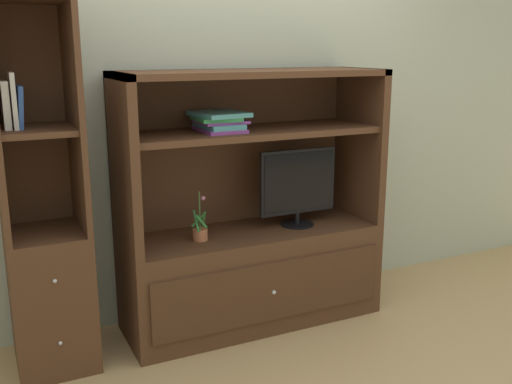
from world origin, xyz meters
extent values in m
plane|color=tan|center=(0.00, 0.00, 0.00)|extent=(8.00, 8.00, 0.00)
cube|color=#ADB29E|center=(0.00, 0.75, 1.40)|extent=(6.00, 0.10, 2.80)
cube|color=#4C2D1C|center=(0.00, 0.40, 0.29)|extent=(1.57, 0.52, 0.58)
cube|color=#462A19|center=(0.00, 0.13, 0.29)|extent=(1.44, 0.02, 0.35)
sphere|color=silver|center=(0.00, 0.11, 0.29)|extent=(0.02, 0.02, 0.02)
cube|color=#4C2D1C|center=(-0.76, 0.40, 1.06)|extent=(0.05, 0.52, 0.95)
cube|color=#4C2D1C|center=(0.76, 0.40, 1.06)|extent=(0.05, 0.52, 0.95)
cube|color=#4C2D1C|center=(0.00, 0.65, 1.06)|extent=(1.57, 0.02, 0.95)
cube|color=#4C2D1C|center=(0.00, 0.40, 1.51)|extent=(1.57, 0.52, 0.04)
cube|color=#4C2D1C|center=(0.00, 0.40, 1.18)|extent=(1.47, 0.47, 0.04)
cylinder|color=black|center=(0.30, 0.38, 0.59)|extent=(0.21, 0.21, 0.01)
cylinder|color=black|center=(0.30, 0.38, 0.63)|extent=(0.03, 0.03, 0.07)
cube|color=black|center=(0.30, 0.38, 0.86)|extent=(0.51, 0.02, 0.40)
cube|color=black|center=(0.30, 0.36, 0.86)|extent=(0.47, 0.00, 0.36)
cylinder|color=#B26642|center=(-0.35, 0.36, 0.62)|extent=(0.09, 0.09, 0.07)
cylinder|color=#3D6B33|center=(-0.35, 0.36, 0.76)|extent=(0.01, 0.01, 0.22)
cube|color=#2D7A38|center=(-0.33, 0.36, 0.70)|extent=(0.04, 0.10, 0.13)
cube|color=#2D7A38|center=(-0.35, 0.38, 0.70)|extent=(0.09, 0.01, 0.08)
cube|color=#2D7A38|center=(-0.37, 0.37, 0.70)|extent=(0.03, 0.13, 0.10)
cube|color=#2D7A38|center=(-0.35, 0.34, 0.70)|extent=(0.07, 0.01, 0.09)
sphere|color=#C6729E|center=(-0.33, 0.35, 0.83)|extent=(0.03, 0.03, 0.03)
cube|color=purple|center=(-0.20, 0.40, 1.21)|extent=(0.23, 0.32, 0.02)
cube|color=teal|center=(-0.20, 0.41, 1.23)|extent=(0.20, 0.32, 0.03)
cube|color=purple|center=(-0.20, 0.39, 1.25)|extent=(0.26, 0.25, 0.02)
cube|color=#338C4C|center=(-0.23, 0.39, 1.27)|extent=(0.24, 0.26, 0.02)
cube|color=teal|center=(-0.20, 0.40, 1.29)|extent=(0.30, 0.33, 0.03)
cube|color=#4C2D1C|center=(-1.18, 0.40, 0.37)|extent=(0.40, 0.46, 0.74)
sphere|color=silver|center=(-1.18, 0.16, 0.55)|extent=(0.02, 0.02, 0.02)
sphere|color=silver|center=(-1.18, 0.16, 0.22)|extent=(0.02, 0.02, 0.02)
cube|color=#4C2D1C|center=(-0.99, 0.40, 1.32)|extent=(0.03, 0.46, 1.16)
cube|color=#4C2D1C|center=(-1.18, 0.62, 1.32)|extent=(0.40, 0.02, 1.16)
cube|color=#4C2D1C|center=(-1.18, 0.40, 1.26)|extent=(0.34, 0.42, 0.03)
cube|color=silver|center=(-1.30, 0.40, 1.39)|extent=(0.03, 0.15, 0.23)
cube|color=silver|center=(-1.27, 0.40, 1.41)|extent=(0.02, 0.17, 0.27)
cube|color=#2D519E|center=(-1.24, 0.40, 1.38)|extent=(0.04, 0.17, 0.21)
camera|label=1|loc=(-1.45, -2.65, 1.66)|focal=41.13mm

